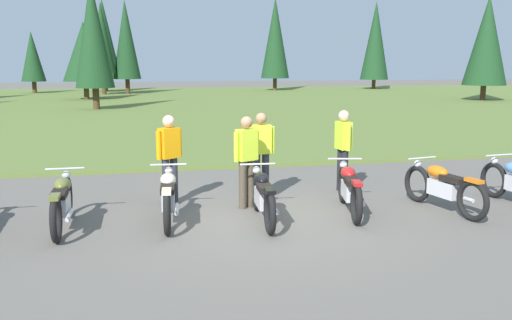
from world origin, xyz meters
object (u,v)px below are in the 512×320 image
Objects in this scene: rider_with_back_turned at (261,150)px; motorcycle_cream at (168,196)px; motorcycle_red at (349,188)px; motorcycle_orange at (443,187)px; rider_checking_bike at (343,146)px; motorcycle_olive at (62,202)px; rider_near_row_end at (169,154)px; rider_in_hivis_vest at (247,156)px; motorcycle_black at (263,196)px.

motorcycle_cream is at bearing -145.82° from rider_with_back_turned.
motorcycle_red is 0.99× the size of motorcycle_orange.
motorcycle_cream is at bearing -158.22° from rider_checking_bike.
rider_checking_bike reaches higher than motorcycle_red.
motorcycle_olive and motorcycle_cream have the same top height.
rider_near_row_end is (-4.72, 1.49, 0.51)m from motorcycle_orange.
motorcycle_cream is 1.26× the size of rider_checking_bike.
rider_with_back_turned is (3.53, 1.27, 0.51)m from motorcycle_olive.
rider_in_hivis_vest is (1.44, 0.61, 0.51)m from motorcycle_cream.
motorcycle_olive is 1.26× the size of rider_near_row_end.
motorcycle_olive is at bearing 174.72° from motorcycle_black.
motorcycle_black is at bearing -84.41° from rider_in_hivis_vest.
rider_with_back_turned reaches higher than motorcycle_black.
motorcycle_black is 1.68m from rider_with_back_turned.
motorcycle_black is at bearing -173.34° from motorcycle_red.
motorcycle_cream is at bearing -95.04° from rider_near_row_end.
motorcycle_cream is 1.65m from rider_in_hivis_vest.
motorcycle_black is 2.10m from rider_near_row_end.
motorcycle_orange is 1.25× the size of rider_checking_bike.
motorcycle_olive and motorcycle_black have the same top height.
motorcycle_olive and motorcycle_red have the same top height.
rider_with_back_turned is at bearing 3.72° from rider_near_row_end.
motorcycle_olive is 3.79m from rider_with_back_turned.
rider_near_row_end is at bearing 33.04° from motorcycle_olive.
motorcycle_olive is 1.00× the size of motorcycle_cream.
rider_with_back_turned reaches higher than motorcycle_cream.
rider_in_hivis_vest is 1.00× the size of rider_checking_bike.
rider_in_hivis_vest reaches higher than motorcycle_olive.
rider_in_hivis_vest is (3.11, 0.61, 0.51)m from motorcycle_olive.
rider_near_row_end and rider_with_back_turned have the same top height.
motorcycle_black is 1.26× the size of rider_in_hivis_vest.
motorcycle_olive is 5.50m from rider_checking_bike.
motorcycle_red is 1.94m from rider_with_back_turned.
motorcycle_red is at bearing -1.97° from motorcycle_cream.
motorcycle_olive is at bearing 180.00° from motorcycle_cream.
rider_with_back_turned is at bearing 132.86° from motorcycle_red.
rider_in_hivis_vest reaches higher than motorcycle_red.
rider_checking_bike is 1.00× the size of rider_near_row_end.
motorcycle_orange is (1.68, -0.23, 0.00)m from motorcycle_red.
motorcycle_cream is 1.26× the size of rider_near_row_end.
motorcycle_red is at bearing -22.96° from rider_in_hivis_vest.
rider_checking_bike reaches higher than motorcycle_black.
motorcycle_red is at bearing -47.14° from rider_with_back_turned.
motorcycle_olive is 4.81m from motorcycle_red.
motorcycle_cream is 2.31m from rider_with_back_turned.
motorcycle_olive is 1.67m from motorcycle_cream.
rider_with_back_turned is at bearing 19.71° from motorcycle_olive.
rider_near_row_end is (-3.52, -0.29, 0.00)m from rider_checking_bike.
motorcycle_black is at bearing -101.99° from rider_with_back_turned.
rider_in_hivis_vest and rider_near_row_end have the same top height.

